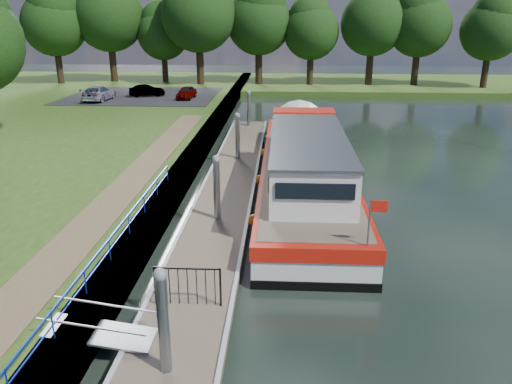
# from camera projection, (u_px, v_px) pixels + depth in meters

# --- Properties ---
(ground) EXTENTS (160.00, 160.00, 0.00)m
(ground) POSITION_uv_depth(u_px,v_px,m) (172.00, 370.00, 11.82)
(ground) COLOR black
(ground) RESTS_ON ground
(bank_edge) EXTENTS (1.10, 90.00, 0.78)m
(bank_edge) POSITION_uv_depth(u_px,v_px,m) (185.00, 170.00, 25.96)
(bank_edge) COLOR #473D2D
(bank_edge) RESTS_ON ground
(far_bank) EXTENTS (60.00, 18.00, 0.60)m
(far_bank) POSITION_uv_depth(u_px,v_px,m) (362.00, 84.00, 60.10)
(far_bank) COLOR #2B4915
(far_bank) RESTS_ON ground
(footpath) EXTENTS (1.60, 40.00, 0.05)m
(footpath) POSITION_uv_depth(u_px,v_px,m) (103.00, 211.00, 19.32)
(footpath) COLOR brown
(footpath) RESTS_ON riverbank
(carpark) EXTENTS (14.00, 12.00, 0.06)m
(carpark) POSITION_uv_depth(u_px,v_px,m) (143.00, 96.00, 47.93)
(carpark) COLOR black
(carpark) RESTS_ON riverbank
(blue_fence) EXTENTS (0.04, 18.04, 0.72)m
(blue_fence) POSITION_uv_depth(u_px,v_px,m) (98.00, 259.00, 14.35)
(blue_fence) COLOR #0C2DBF
(blue_fence) RESTS_ON riverbank
(pontoon) EXTENTS (2.50, 30.00, 0.56)m
(pontoon) POSITION_uv_depth(u_px,v_px,m) (230.00, 187.00, 24.01)
(pontoon) COLOR brown
(pontoon) RESTS_ON ground
(mooring_piles) EXTENTS (0.30, 27.30, 3.55)m
(mooring_piles) POSITION_uv_depth(u_px,v_px,m) (229.00, 165.00, 23.65)
(mooring_piles) COLOR gray
(mooring_piles) RESTS_ON ground
(gangway) EXTENTS (2.58, 1.00, 0.92)m
(gangway) POSITION_uv_depth(u_px,v_px,m) (100.00, 332.00, 12.18)
(gangway) COLOR #A5A8AD
(gangway) RESTS_ON ground
(gate_panel) EXTENTS (1.85, 0.05, 1.15)m
(gate_panel) POSITION_uv_depth(u_px,v_px,m) (187.00, 281.00, 13.51)
(gate_panel) COLOR black
(gate_panel) RESTS_ON ground
(barge) EXTENTS (4.36, 21.15, 4.78)m
(barge) POSITION_uv_depth(u_px,v_px,m) (304.00, 163.00, 24.65)
(barge) COLOR black
(barge) RESTS_ON ground
(horizon_trees) EXTENTS (54.38, 10.03, 12.87)m
(horizon_trees) POSITION_uv_depth(u_px,v_px,m) (248.00, 17.00, 55.15)
(horizon_trees) COLOR #332316
(horizon_trees) RESTS_ON ground
(car_a) EXTENTS (1.59, 3.38, 1.12)m
(car_a) POSITION_uv_depth(u_px,v_px,m) (186.00, 92.00, 45.84)
(car_a) COLOR #999999
(car_a) RESTS_ON carpark
(car_b) EXTENTS (3.47, 2.16, 1.08)m
(car_b) POSITION_uv_depth(u_px,v_px,m) (147.00, 91.00, 47.14)
(car_b) COLOR #999999
(car_b) RESTS_ON carpark
(car_c) EXTENTS (2.02, 4.53, 1.29)m
(car_c) POSITION_uv_depth(u_px,v_px,m) (99.00, 93.00, 44.81)
(car_c) COLOR #999999
(car_c) RESTS_ON carpark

